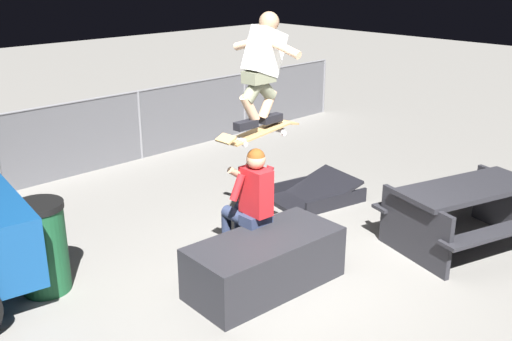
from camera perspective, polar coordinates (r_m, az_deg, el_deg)
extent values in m
plane|color=gray|center=(6.40, 2.79, -10.34)|extent=(40.00, 40.00, 0.00)
cube|color=#28282D|center=(6.12, 0.88, -8.87)|extent=(1.67, 0.84, 0.55)
cube|color=#2D3856|center=(6.28, 0.00, -4.65)|extent=(0.32, 0.20, 0.12)
cube|color=red|center=(6.16, 0.00, -2.02)|extent=(0.22, 0.35, 0.50)
sphere|color=tan|center=(6.04, 0.00, 1.07)|extent=(0.20, 0.20, 0.20)
sphere|color=brown|center=(6.03, 0.00, 1.25)|extent=(0.19, 0.19, 0.19)
cylinder|color=red|center=(6.05, -1.81, -1.65)|extent=(0.19, 0.09, 0.29)
cylinder|color=tan|center=(6.14, -1.82, -0.35)|extent=(0.24, 0.08, 0.19)
cylinder|color=red|center=(6.30, 1.02, -0.80)|extent=(0.19, 0.09, 0.29)
cylinder|color=tan|center=(6.28, -0.12, 0.13)|extent=(0.24, 0.08, 0.19)
cylinder|color=#2D3856|center=(6.37, -1.79, -4.47)|extent=(0.16, 0.41, 0.14)
cylinder|color=#2D3856|center=(6.64, -2.86, -6.28)|extent=(0.11, 0.11, 0.51)
cube|color=white|center=(6.79, -3.08, -8.09)|extent=(0.11, 0.27, 0.08)
cylinder|color=#2D3856|center=(6.48, -0.55, -4.05)|extent=(0.16, 0.41, 0.14)
cylinder|color=#2D3856|center=(6.74, -1.64, -5.85)|extent=(0.11, 0.11, 0.51)
cube|color=white|center=(6.89, -1.89, -7.65)|extent=(0.11, 0.27, 0.08)
cube|color=#AD8451|center=(6.05, 0.27, 3.74)|extent=(0.80, 0.21, 0.11)
cube|color=#AD8451|center=(6.36, 3.16, 4.68)|extent=(0.12, 0.20, 0.04)
cube|color=#AD8451|center=(5.75, -2.93, 3.07)|extent=(0.12, 0.20, 0.07)
cube|color=#99999E|center=(6.25, 2.09, 4.00)|extent=(0.06, 0.16, 0.04)
cylinder|color=white|center=(6.31, 1.50, 3.94)|extent=(0.05, 0.03, 0.05)
cylinder|color=white|center=(6.20, 2.69, 3.62)|extent=(0.05, 0.03, 0.05)
cube|color=#99999E|center=(5.87, -1.68, 2.98)|extent=(0.06, 0.16, 0.04)
cylinder|color=white|center=(5.94, -2.27, 2.92)|extent=(0.05, 0.03, 0.05)
cylinder|color=white|center=(5.81, -1.07, 2.56)|extent=(0.05, 0.03, 0.05)
cube|color=black|center=(6.14, 1.46, 5.04)|extent=(0.26, 0.10, 0.08)
cube|color=black|center=(5.90, -0.98, 4.43)|extent=(0.26, 0.10, 0.08)
cylinder|color=tan|center=(6.07, 1.12, 6.42)|extent=(0.24, 0.10, 0.31)
cylinder|color=#6A6D56|center=(5.97, 0.64, 8.18)|extent=(0.33, 0.13, 0.33)
cylinder|color=tan|center=(5.89, -0.60, 6.03)|extent=(0.24, 0.10, 0.31)
cylinder|color=#6A6D56|center=(5.90, -0.10, 8.03)|extent=(0.33, 0.13, 0.33)
cube|color=#6A6D56|center=(5.92, 0.27, 9.05)|extent=(0.30, 0.20, 0.12)
cube|color=silver|center=(5.94, 0.84, 11.43)|extent=(0.45, 0.23, 0.52)
sphere|color=tan|center=(5.95, 1.27, 14.16)|extent=(0.20, 0.20, 0.20)
cylinder|color=tan|center=(6.10, -0.53, 12.21)|extent=(0.09, 0.45, 0.19)
cylinder|color=tan|center=(5.79, 2.56, 11.81)|extent=(0.09, 0.45, 0.19)
cube|color=black|center=(8.38, 5.55, -2.70)|extent=(1.31, 1.07, 0.06)
cube|color=black|center=(8.35, 5.57, -2.19)|extent=(1.27, 1.06, 0.42)
cube|color=black|center=(8.61, 3.48, -1.52)|extent=(1.03, 0.25, 0.20)
cube|color=black|center=(8.11, 7.79, -3.03)|extent=(1.03, 0.25, 0.20)
cube|color=#28282D|center=(7.23, 19.83, -1.63)|extent=(1.83, 1.15, 0.06)
cube|color=#28282D|center=(7.69, 16.64, -2.43)|extent=(1.70, 0.71, 0.04)
cube|color=#28282D|center=(7.01, 22.79, -5.33)|extent=(1.70, 0.71, 0.04)
cube|color=#28282D|center=(7.91, 23.38, -3.09)|extent=(0.37, 1.07, 0.72)
cube|color=#28282D|center=(6.85, 15.03, -5.56)|extent=(0.37, 1.07, 0.72)
cylinder|color=#19512D|center=(6.36, -19.88, -7.24)|extent=(0.48, 0.48, 0.90)
cylinder|color=black|center=(6.16, -20.38, -3.24)|extent=(0.51, 0.51, 0.06)
cylinder|color=slate|center=(10.17, -11.12, 4.30)|extent=(0.05, 0.05, 1.16)
cylinder|color=slate|center=(11.59, -1.12, 6.52)|extent=(0.05, 0.05, 1.16)
cylinder|color=slate|center=(13.30, 6.57, 8.09)|extent=(0.05, 0.05, 1.16)
cylinder|color=slate|center=(9.46, -17.45, 6.27)|extent=(12.00, 0.04, 0.04)
cube|color=#59595E|center=(9.60, -17.11, 2.89)|extent=(12.00, 0.01, 1.16)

